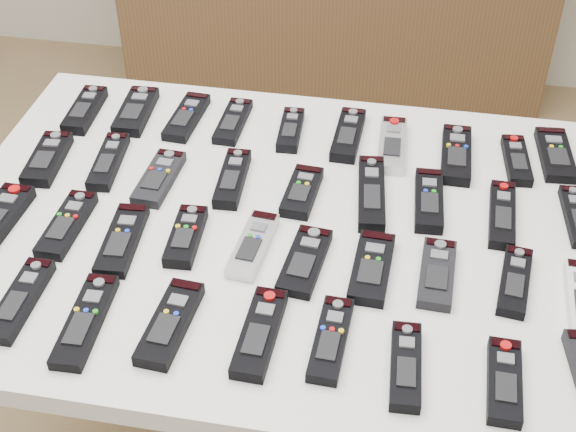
% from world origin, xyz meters
% --- Properties ---
extents(table, '(1.25, 0.88, 0.78)m').
position_xyz_m(table, '(0.11, 0.03, 0.72)').
color(table, white).
rests_on(table, ground).
extents(sideboard, '(1.62, 0.59, 0.79)m').
position_xyz_m(sideboard, '(-0.02, 1.78, 0.40)').
color(sideboard, '#543621').
rests_on(sideboard, ground).
extents(remote_0, '(0.06, 0.17, 0.02)m').
position_xyz_m(remote_0, '(-0.39, 0.31, 0.79)').
color(remote_0, black).
rests_on(remote_0, table).
extents(remote_1, '(0.07, 0.17, 0.02)m').
position_xyz_m(remote_1, '(-0.28, 0.33, 0.79)').
color(remote_1, black).
rests_on(remote_1, table).
extents(remote_2, '(0.06, 0.17, 0.02)m').
position_xyz_m(remote_2, '(-0.16, 0.33, 0.79)').
color(remote_2, black).
rests_on(remote_2, table).
extents(remote_3, '(0.05, 0.16, 0.02)m').
position_xyz_m(remote_3, '(-0.06, 0.33, 0.79)').
color(remote_3, black).
rests_on(remote_3, table).
extents(remote_4, '(0.05, 0.14, 0.02)m').
position_xyz_m(remote_4, '(0.06, 0.32, 0.79)').
color(remote_4, black).
rests_on(remote_4, table).
extents(remote_5, '(0.06, 0.17, 0.02)m').
position_xyz_m(remote_5, '(0.18, 0.32, 0.79)').
color(remote_5, black).
rests_on(remote_5, table).
extents(remote_6, '(0.06, 0.18, 0.02)m').
position_xyz_m(remote_6, '(0.27, 0.30, 0.79)').
color(remote_6, '#B7B7BC').
rests_on(remote_6, table).
extents(remote_7, '(0.06, 0.18, 0.02)m').
position_xyz_m(remote_7, '(0.40, 0.29, 0.79)').
color(remote_7, black).
rests_on(remote_7, table).
extents(remote_8, '(0.06, 0.15, 0.02)m').
position_xyz_m(remote_8, '(0.52, 0.29, 0.79)').
color(remote_8, black).
rests_on(remote_8, table).
extents(remote_9, '(0.07, 0.17, 0.02)m').
position_xyz_m(remote_9, '(0.60, 0.33, 0.79)').
color(remote_9, black).
rests_on(remote_9, table).
extents(remote_10, '(0.07, 0.17, 0.02)m').
position_xyz_m(remote_10, '(-0.39, 0.13, 0.79)').
color(remote_10, black).
rests_on(remote_10, table).
extents(remote_11, '(0.06, 0.18, 0.02)m').
position_xyz_m(remote_11, '(-0.27, 0.14, 0.79)').
color(remote_11, black).
rests_on(remote_11, table).
extents(remote_12, '(0.06, 0.16, 0.02)m').
position_xyz_m(remote_12, '(-0.16, 0.11, 0.79)').
color(remote_12, black).
rests_on(remote_12, table).
extents(remote_13, '(0.05, 0.17, 0.02)m').
position_xyz_m(remote_13, '(-0.02, 0.13, 0.79)').
color(remote_13, black).
rests_on(remote_13, table).
extents(remote_14, '(0.06, 0.14, 0.02)m').
position_xyz_m(remote_14, '(0.12, 0.12, 0.79)').
color(remote_14, black).
rests_on(remote_14, table).
extents(remote_15, '(0.07, 0.21, 0.02)m').
position_xyz_m(remote_15, '(0.25, 0.13, 0.79)').
color(remote_15, black).
rests_on(remote_15, table).
extents(remote_16, '(0.06, 0.17, 0.02)m').
position_xyz_m(remote_16, '(0.36, 0.13, 0.79)').
color(remote_16, black).
rests_on(remote_16, table).
extents(remote_17, '(0.05, 0.18, 0.02)m').
position_xyz_m(remote_17, '(0.49, 0.12, 0.79)').
color(remote_17, black).
rests_on(remote_17, table).
extents(remote_19, '(0.07, 0.17, 0.02)m').
position_xyz_m(remote_19, '(-0.41, -0.06, 0.79)').
color(remote_19, black).
rests_on(remote_19, table).
extents(remote_20, '(0.05, 0.17, 0.02)m').
position_xyz_m(remote_20, '(-0.28, -0.05, 0.79)').
color(remote_20, black).
rests_on(remote_20, table).
extents(remote_21, '(0.07, 0.18, 0.02)m').
position_xyz_m(remote_21, '(-0.17, -0.07, 0.79)').
color(remote_21, black).
rests_on(remote_21, table).
extents(remote_22, '(0.06, 0.15, 0.02)m').
position_xyz_m(remote_22, '(-0.06, -0.05, 0.79)').
color(remote_22, black).
rests_on(remote_22, table).
extents(remote_23, '(0.06, 0.17, 0.02)m').
position_xyz_m(remote_23, '(0.06, -0.05, 0.79)').
color(remote_23, '#B7B7BC').
rests_on(remote_23, table).
extents(remote_24, '(0.08, 0.17, 0.02)m').
position_xyz_m(remote_24, '(0.16, -0.07, 0.79)').
color(remote_24, black).
rests_on(remote_24, table).
extents(remote_25, '(0.07, 0.17, 0.02)m').
position_xyz_m(remote_25, '(0.27, -0.07, 0.79)').
color(remote_25, black).
rests_on(remote_25, table).
extents(remote_26, '(0.06, 0.16, 0.02)m').
position_xyz_m(remote_26, '(0.38, -0.06, 0.79)').
color(remote_26, black).
rests_on(remote_26, table).
extents(remote_27, '(0.06, 0.16, 0.02)m').
position_xyz_m(remote_27, '(0.51, -0.06, 0.79)').
color(remote_27, black).
rests_on(remote_27, table).
extents(remote_30, '(0.05, 0.18, 0.02)m').
position_xyz_m(remote_30, '(-0.28, -0.24, 0.79)').
color(remote_30, black).
rests_on(remote_30, table).
extents(remote_31, '(0.06, 0.19, 0.02)m').
position_xyz_m(remote_31, '(-0.16, -0.27, 0.79)').
color(remote_31, black).
rests_on(remote_31, table).
extents(remote_32, '(0.07, 0.18, 0.02)m').
position_xyz_m(remote_32, '(-0.03, -0.25, 0.79)').
color(remote_32, black).
rests_on(remote_32, table).
extents(remote_33, '(0.06, 0.18, 0.02)m').
position_xyz_m(remote_33, '(0.11, -0.24, 0.79)').
color(remote_33, black).
rests_on(remote_33, table).
extents(remote_34, '(0.05, 0.17, 0.02)m').
position_xyz_m(remote_34, '(0.22, -0.24, 0.79)').
color(remote_34, black).
rests_on(remote_34, table).
extents(remote_35, '(0.05, 0.16, 0.02)m').
position_xyz_m(remote_35, '(0.34, -0.27, 0.79)').
color(remote_35, black).
rests_on(remote_35, table).
extents(remote_36, '(0.05, 0.15, 0.02)m').
position_xyz_m(remote_36, '(0.48, -0.27, 0.79)').
color(remote_36, black).
rests_on(remote_36, table).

